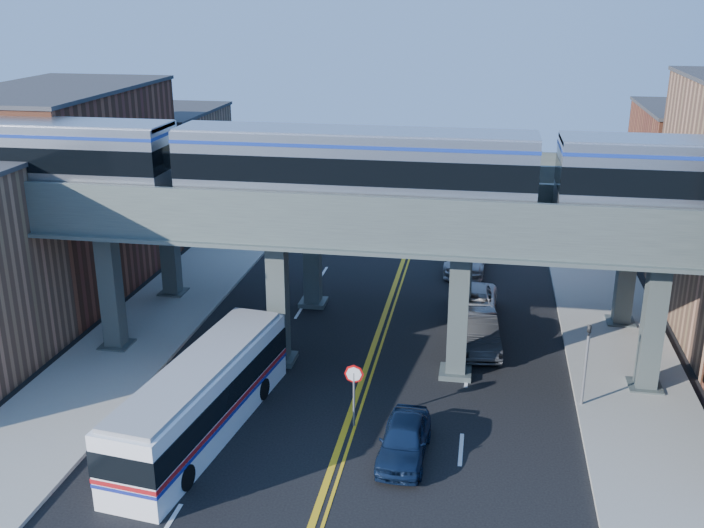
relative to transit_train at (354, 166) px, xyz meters
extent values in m
plane|color=black|center=(0.56, -8.00, -9.22)|extent=(120.00, 120.00, 0.00)
cube|color=gray|center=(-10.94, 2.00, -9.14)|extent=(5.00, 70.00, 0.16)
cube|color=gray|center=(12.06, 2.00, -9.14)|extent=(5.00, 70.00, 0.16)
cube|color=brown|center=(-17.94, 8.00, -3.72)|extent=(8.00, 14.00, 11.00)
cube|color=#9C6B50|center=(-17.94, 21.00, -5.22)|extent=(8.00, 10.00, 8.00)
cube|color=brown|center=(19.06, 21.00, -4.72)|extent=(8.00, 10.00, 9.00)
cube|color=#434E4D|center=(-11.44, 0.00, -6.22)|extent=(0.85, 0.85, 6.00)
cube|color=#434E4D|center=(-3.44, 0.00, -6.22)|extent=(0.85, 0.85, 6.00)
cube|color=#434E4D|center=(4.56, 0.00, -6.22)|extent=(0.85, 0.85, 6.00)
cube|color=#434E4D|center=(12.56, 0.00, -6.22)|extent=(0.85, 0.85, 6.00)
cube|color=#434D49|center=(0.56, 0.00, -2.52)|extent=(52.00, 3.60, 1.40)
cube|color=#434E4D|center=(-11.44, 7.00, -6.22)|extent=(0.85, 0.85, 6.00)
cube|color=#434E4D|center=(-3.44, 7.00, -6.22)|extent=(0.85, 0.85, 6.00)
cube|color=#434E4D|center=(4.56, 7.00, -6.22)|extent=(0.85, 0.85, 6.00)
cube|color=#434E4D|center=(12.56, 7.00, -6.22)|extent=(0.85, 0.85, 6.00)
cube|color=#434D49|center=(0.56, 7.00, -2.52)|extent=(52.00, 3.60, 1.40)
cube|color=black|center=(-10.88, 0.00, -1.70)|extent=(2.15, 2.15, 0.24)
cube|color=#B6BAC0|center=(-15.63, 0.00, -0.02)|extent=(14.83, 2.83, 3.12)
cube|color=black|center=(-15.63, 0.00, 0.13)|extent=(14.85, 2.89, 1.07)
cube|color=black|center=(-4.74, 0.00, -1.70)|extent=(2.15, 2.15, 0.24)
cube|color=black|center=(4.74, 0.00, -1.70)|extent=(2.15, 2.15, 0.24)
cube|color=#B6BAC0|center=(0.00, 0.00, -0.02)|extent=(14.83, 2.83, 3.12)
cube|color=black|center=(0.00, 0.00, 0.13)|extent=(14.85, 2.89, 1.07)
cube|color=black|center=(10.88, 0.00, -1.70)|extent=(2.15, 2.15, 0.24)
cylinder|color=slate|center=(0.86, -5.00, -8.07)|extent=(0.09, 0.09, 2.30)
cylinder|color=red|center=(0.86, -5.00, -6.97)|extent=(0.76, 0.04, 0.76)
cylinder|color=slate|center=(9.76, -2.00, -7.62)|extent=(0.12, 0.12, 3.20)
imported|color=black|center=(9.76, -2.00, -5.57)|extent=(0.15, 0.18, 0.90)
cube|color=white|center=(-4.73, -6.44, -7.81)|extent=(3.73, 11.15, 2.83)
cube|color=black|center=(-4.73, -6.44, -7.44)|extent=(3.80, 11.20, 0.96)
cube|color=#B21419|center=(-4.73, -6.44, -8.08)|extent=(3.79, 11.20, 0.16)
cylinder|color=black|center=(-5.17, -9.91, -8.77)|extent=(2.57, 1.22, 0.91)
cylinder|color=black|center=(-4.34, -3.40, -8.77)|extent=(2.57, 1.22, 0.91)
imported|color=#101E3B|center=(3.02, -6.82, -8.51)|extent=(1.83, 4.25, 1.43)
imported|color=#2F3032|center=(5.46, 3.06, -8.41)|extent=(2.36, 5.12, 1.63)
imported|color=silver|center=(5.13, 6.85, -8.50)|extent=(2.43, 5.22, 1.45)
imported|color=#B4B4B9|center=(4.51, 14.31, -8.37)|extent=(2.64, 5.95, 1.70)
camera|label=1|loc=(5.39, -31.46, 6.82)|focal=40.00mm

